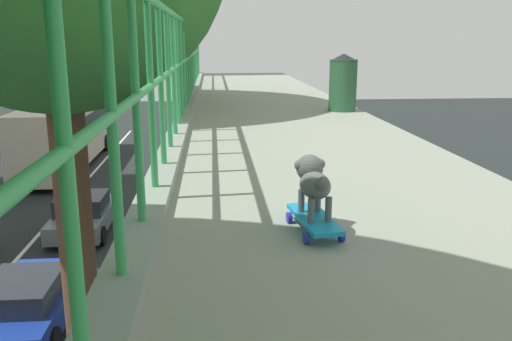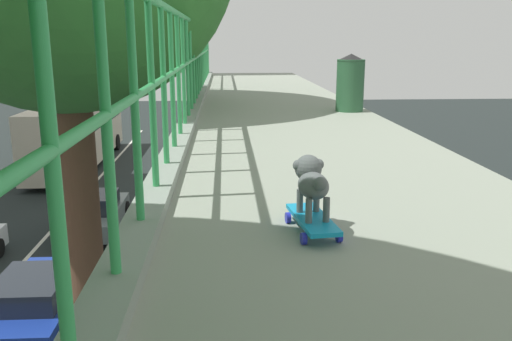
{
  "view_description": "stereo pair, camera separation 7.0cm",
  "coord_description": "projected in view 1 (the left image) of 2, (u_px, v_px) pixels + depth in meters",
  "views": [
    {
      "loc": [
        0.14,
        -0.39,
        6.68
      ],
      "look_at": [
        0.39,
        2.81,
        5.9
      ],
      "focal_mm": 37.61,
      "sensor_mm": 36.0,
      "label": 1
    },
    {
      "loc": [
        0.21,
        -0.4,
        6.68
      ],
      "look_at": [
        0.39,
        2.81,
        5.9
      ],
      "focal_mm": 37.61,
      "sensor_mm": 36.0,
      "label": 2
    }
  ],
  "objects": [
    {
      "name": "car_grey_seventh",
      "position": [
        84.0,
        214.0,
        18.97
      ],
      "size": [
        1.93,
        4.04,
        1.4
      ],
      "color": "slate",
      "rests_on": "ground"
    },
    {
      "name": "small_dog",
      "position": [
        313.0,
        180.0,
        2.87
      ],
      "size": [
        0.19,
        0.36,
        0.32
      ],
      "color": "#575D5C",
      "rests_on": "toy_skateboard"
    },
    {
      "name": "car_blue_fifth",
      "position": [
        28.0,
        304.0,
        12.57
      ],
      "size": [
        1.96,
        4.18,
        1.39
      ],
      "color": "navy",
      "rests_on": "ground"
    },
    {
      "name": "toy_skateboard",
      "position": [
        314.0,
        220.0,
        2.89
      ],
      "size": [
        0.26,
        0.53,
        0.09
      ],
      "color": "#1495CB",
      "rests_on": "overpass_deck"
    },
    {
      "name": "litter_bin",
      "position": [
        343.0,
        82.0,
        7.71
      ],
      "size": [
        0.4,
        0.4,
        0.82
      ],
      "color": "#2F603C",
      "rests_on": "overpass_deck"
    },
    {
      "name": "city_bus",
      "position": [
        66.0,
        130.0,
        28.67
      ],
      "size": [
        2.7,
        11.58,
        3.46
      ],
      "color": "beige",
      "rests_on": "ground"
    }
  ]
}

